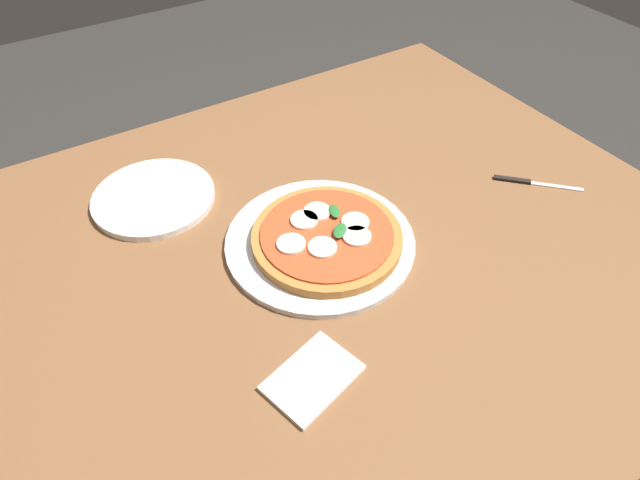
{
  "coord_description": "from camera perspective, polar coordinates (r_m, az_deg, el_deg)",
  "views": [
    {
      "loc": [
        0.4,
        0.56,
        1.4
      ],
      "look_at": [
        0.04,
        -0.01,
        0.73
      ],
      "focal_mm": 30.21,
      "sensor_mm": 36.0,
      "label": 1
    }
  ],
  "objects": [
    {
      "name": "ground_plane",
      "position": [
        1.56,
        1.69,
        -19.05
      ],
      "size": [
        6.0,
        6.0,
        0.0
      ],
      "primitive_type": "plane",
      "color": "#2D2B28"
    },
    {
      "name": "dining_table",
      "position": [
        1.04,
        2.42,
        -3.39
      ],
      "size": [
        1.26,
        1.09,
        0.72
      ],
      "color": "brown",
      "rests_on": "ground_plane"
    },
    {
      "name": "serving_tray",
      "position": [
        0.95,
        -0.0,
        -0.17
      ],
      "size": [
        0.34,
        0.34,
        0.01
      ],
      "primitive_type": "cylinder",
      "color": "silver",
      "rests_on": "dining_table"
    },
    {
      "name": "pizza",
      "position": [
        0.94,
        0.66,
        0.43
      ],
      "size": [
        0.26,
        0.26,
        0.03
      ],
      "color": "#B27033",
      "rests_on": "serving_tray"
    },
    {
      "name": "plate_white",
      "position": [
        1.09,
        -17.2,
        4.33
      ],
      "size": [
        0.23,
        0.23,
        0.01
      ],
      "primitive_type": "cylinder",
      "color": "white",
      "rests_on": "dining_table"
    },
    {
      "name": "napkin",
      "position": [
        0.79,
        -0.8,
        -14.39
      ],
      "size": [
        0.15,
        0.12,
        0.01
      ],
      "primitive_type": "cube",
      "rotation": [
        0.0,
        0.0,
        0.27
      ],
      "color": "white",
      "rests_on": "dining_table"
    },
    {
      "name": "knife",
      "position": [
        1.16,
        21.03,
        5.77
      ],
      "size": [
        0.13,
        0.13,
        0.01
      ],
      "color": "black",
      "rests_on": "dining_table"
    }
  ]
}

